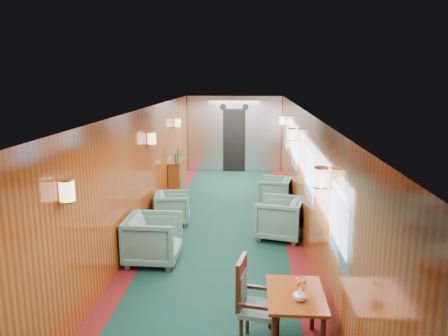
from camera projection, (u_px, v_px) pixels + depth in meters
The scene contains 12 objects.
room at pixel (221, 152), 8.02m from camera, with size 12.00×12.10×2.40m.
bulkhead at pixel (234, 134), 13.88m from camera, with size 2.98×0.17×2.39m.
windows_right at pixel (301, 160), 8.20m from camera, with size 0.02×8.60×0.80m.
wall_sconces at pixel (223, 139), 8.54m from camera, with size 2.97×7.97×0.25m.
dining_table at pixel (295, 302), 4.79m from camera, with size 0.63×0.89×0.67m.
side_chair at pixel (252, 299), 4.88m from camera, with size 0.53×0.55×1.03m.
credenza at pixel (177, 177), 11.22m from camera, with size 0.31×1.00×1.17m.
flower_vase at pixel (300, 294), 4.61m from camera, with size 0.14×0.14×0.14m, color white.
armchair_left_near at pixel (153, 239), 7.11m from camera, with size 0.84×0.87×0.79m, color #1C413C.
armchair_left_far at pixel (173, 208), 9.04m from camera, with size 0.69×0.71×0.65m, color #1C413C.
armchair_right_near at pixel (279, 218), 8.18m from camera, with size 0.83×0.85×0.77m, color #1C413C.
armchair_right_far at pixel (275, 191), 10.28m from camera, with size 0.72×0.74×0.67m, color #1C413C.
Camera 1 is at (0.56, -7.88, 3.00)m, focal length 35.00 mm.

